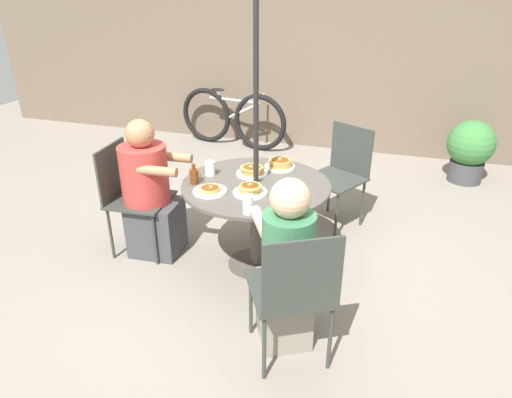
% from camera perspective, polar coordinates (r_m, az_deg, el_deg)
% --- Properties ---
extents(ground_plane, '(12.00, 12.00, 0.00)m').
position_cam_1_polar(ground_plane, '(3.71, -0.00, -8.09)').
color(ground_plane, gray).
extents(back_fence, '(10.00, 0.06, 1.91)m').
position_cam_1_polar(back_fence, '(6.13, 8.71, 14.99)').
color(back_fence, brown).
rests_on(back_fence, ground).
extents(patio_table, '(1.10, 1.10, 0.71)m').
position_cam_1_polar(patio_table, '(3.41, -0.00, 0.23)').
color(patio_table, '#4C4742').
rests_on(patio_table, ground).
extents(umbrella_pole, '(0.04, 0.04, 2.15)m').
position_cam_1_polar(umbrella_pole, '(3.23, -0.00, 7.94)').
color(umbrella_pole, black).
rests_on(umbrella_pole, ground).
extents(patio_chair_north, '(0.62, 0.62, 0.91)m').
position_cam_1_polar(patio_chair_north, '(4.17, 10.61, 3.62)').
color(patio_chair_north, '#333833').
rests_on(patio_chair_north, ground).
extents(patio_chair_east, '(0.48, 0.48, 0.91)m').
position_cam_1_polar(patio_chair_east, '(3.81, -15.55, 0.91)').
color(patio_chair_east, '#333833').
rests_on(patio_chair_east, ground).
extents(diner_east, '(0.54, 0.39, 1.13)m').
position_cam_1_polar(diner_east, '(3.73, -13.11, 0.44)').
color(diner_east, '#3D3D42').
rests_on(diner_east, ground).
extents(patio_chair_south, '(0.62, 0.62, 0.91)m').
position_cam_1_polar(patio_chair_south, '(2.57, 4.84, -11.07)').
color(patio_chair_south, '#333833').
rests_on(patio_chair_south, ground).
extents(diner_south, '(0.48, 0.53, 1.12)m').
position_cam_1_polar(diner_south, '(2.71, 3.80, -8.88)').
color(diner_south, gray).
rests_on(diner_south, ground).
extents(pancake_plate_a, '(0.24, 0.24, 0.08)m').
position_cam_1_polar(pancake_plate_a, '(3.19, 4.14, 1.08)').
color(pancake_plate_a, white).
rests_on(pancake_plate_a, patio_table).
extents(pancake_plate_b, '(0.24, 0.24, 0.07)m').
position_cam_1_polar(pancake_plate_b, '(3.51, -0.49, 3.51)').
color(pancake_plate_b, white).
rests_on(pancake_plate_b, patio_table).
extents(pancake_plate_c, '(0.24, 0.24, 0.05)m').
position_cam_1_polar(pancake_plate_c, '(3.24, -5.79, 1.11)').
color(pancake_plate_c, white).
rests_on(pancake_plate_c, patio_table).
extents(pancake_plate_d, '(0.24, 0.24, 0.08)m').
position_cam_1_polar(pancake_plate_d, '(3.65, 3.02, 4.39)').
color(pancake_plate_d, white).
rests_on(pancake_plate_d, patio_table).
extents(pancake_plate_e, '(0.24, 0.24, 0.07)m').
position_cam_1_polar(pancake_plate_e, '(3.20, -0.75, 1.15)').
color(pancake_plate_e, white).
rests_on(pancake_plate_e, patio_table).
extents(syrup_bottle, '(0.09, 0.07, 0.15)m').
position_cam_1_polar(syrup_bottle, '(3.37, -7.73, 2.88)').
color(syrup_bottle, '#602D0F').
rests_on(syrup_bottle, patio_table).
extents(coffee_cup, '(0.08, 0.08, 0.11)m').
position_cam_1_polar(coffee_cup, '(3.51, -5.78, 3.84)').
color(coffee_cup, white).
rests_on(coffee_cup, patio_table).
extents(drinking_glass_a, '(0.07, 0.07, 0.13)m').
position_cam_1_polar(drinking_glass_a, '(2.91, -1.00, -0.69)').
color(drinking_glass_a, silver).
rests_on(drinking_glass_a, patio_table).
extents(bicycle, '(1.56, 0.44, 0.77)m').
position_cam_1_polar(bicycle, '(6.24, -2.97, 10.04)').
color(bicycle, black).
rests_on(bicycle, ground).
extents(potted_shrub, '(0.50, 0.50, 0.70)m').
position_cam_1_polar(potted_shrub, '(5.58, 25.18, 5.70)').
color(potted_shrub, '#3D3D3F').
rests_on(potted_shrub, ground).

